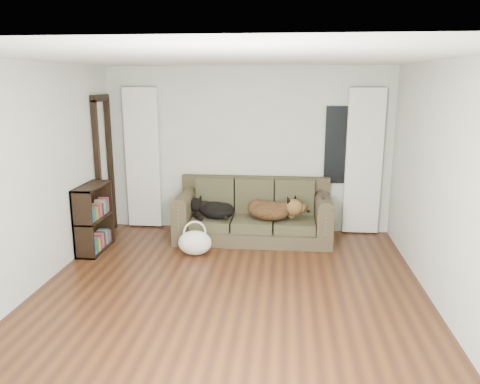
# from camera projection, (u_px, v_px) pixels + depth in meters

# --- Properties ---
(floor) EXTENTS (5.00, 5.00, 0.00)m
(floor) POSITION_uv_depth(u_px,v_px,m) (229.00, 295.00, 5.31)
(floor) COLOR #371D11
(floor) RESTS_ON ground
(ceiling) EXTENTS (5.00, 5.00, 0.00)m
(ceiling) POSITION_uv_depth(u_px,v_px,m) (228.00, 58.00, 4.71)
(ceiling) COLOR white
(ceiling) RESTS_ON ground
(wall_back) EXTENTS (4.50, 0.04, 2.60)m
(wall_back) POSITION_uv_depth(u_px,v_px,m) (248.00, 150.00, 7.43)
(wall_back) COLOR silver
(wall_back) RESTS_ON ground
(wall_left) EXTENTS (0.04, 5.00, 2.60)m
(wall_left) POSITION_uv_depth(u_px,v_px,m) (29.00, 179.00, 5.23)
(wall_left) COLOR silver
(wall_left) RESTS_ON ground
(wall_right) EXTENTS (0.04, 5.00, 2.60)m
(wall_right) POSITION_uv_depth(u_px,v_px,m) (446.00, 188.00, 4.79)
(wall_right) COLOR silver
(wall_right) RESTS_ON ground
(curtain_left) EXTENTS (0.55, 0.08, 2.25)m
(curtain_left) POSITION_uv_depth(u_px,v_px,m) (143.00, 158.00, 7.55)
(curtain_left) COLOR white
(curtain_left) RESTS_ON ground
(curtain_right) EXTENTS (0.55, 0.08, 2.25)m
(curtain_right) POSITION_uv_depth(u_px,v_px,m) (364.00, 162.00, 7.21)
(curtain_right) COLOR white
(curtain_right) RESTS_ON ground
(window_pane) EXTENTS (0.50, 0.03, 1.20)m
(window_pane) POSITION_uv_depth(u_px,v_px,m) (341.00, 145.00, 7.23)
(window_pane) COLOR black
(window_pane) RESTS_ON wall_back
(door_casing) EXTENTS (0.07, 0.60, 2.10)m
(door_casing) POSITION_uv_depth(u_px,v_px,m) (105.00, 168.00, 7.26)
(door_casing) COLOR black
(door_casing) RESTS_ON ground
(sofa) EXTENTS (2.34, 1.01, 0.96)m
(sofa) POSITION_uv_depth(u_px,v_px,m) (253.00, 211.00, 7.11)
(sofa) COLOR #373020
(sofa) RESTS_ON floor
(dog_black_lab) EXTENTS (0.72, 0.66, 0.25)m
(dog_black_lab) POSITION_uv_depth(u_px,v_px,m) (214.00, 209.00, 7.07)
(dog_black_lab) COLOR black
(dog_black_lab) RESTS_ON sofa
(dog_shepherd) EXTENTS (0.85, 0.77, 0.31)m
(dog_shepherd) POSITION_uv_depth(u_px,v_px,m) (271.00, 210.00, 6.98)
(dog_shepherd) COLOR black
(dog_shepherd) RESTS_ON sofa
(tv_remote) EXTENTS (0.06, 0.19, 0.02)m
(tv_remote) POSITION_uv_depth(u_px,v_px,m) (323.00, 197.00, 6.77)
(tv_remote) COLOR black
(tv_remote) RESTS_ON sofa
(tote_bag) EXTENTS (0.48, 0.37, 0.34)m
(tote_bag) POSITION_uv_depth(u_px,v_px,m) (195.00, 244.00, 6.52)
(tote_bag) COLOR white
(tote_bag) RESTS_ON floor
(bookshelf) EXTENTS (0.33, 0.78, 0.96)m
(bookshelf) POSITION_uv_depth(u_px,v_px,m) (94.00, 217.00, 6.62)
(bookshelf) COLOR black
(bookshelf) RESTS_ON floor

